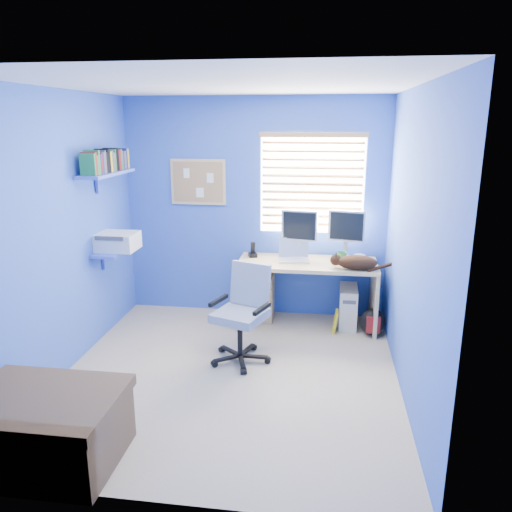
# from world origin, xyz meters

# --- Properties ---
(floor) EXTENTS (3.00, 3.20, 0.00)m
(floor) POSITION_xyz_m (0.00, 0.00, 0.00)
(floor) COLOR #BBA997
(floor) RESTS_ON ground
(ceiling) EXTENTS (3.00, 3.20, 0.00)m
(ceiling) POSITION_xyz_m (0.00, 0.00, 2.50)
(ceiling) COLOR white
(ceiling) RESTS_ON wall_back
(wall_back) EXTENTS (3.00, 0.01, 2.50)m
(wall_back) POSITION_xyz_m (0.00, 1.60, 1.25)
(wall_back) COLOR blue
(wall_back) RESTS_ON ground
(wall_front) EXTENTS (3.00, 0.01, 2.50)m
(wall_front) POSITION_xyz_m (0.00, -1.60, 1.25)
(wall_front) COLOR blue
(wall_front) RESTS_ON ground
(wall_left) EXTENTS (0.01, 3.20, 2.50)m
(wall_left) POSITION_xyz_m (-1.50, 0.00, 1.25)
(wall_left) COLOR blue
(wall_left) RESTS_ON ground
(wall_right) EXTENTS (0.01, 3.20, 2.50)m
(wall_right) POSITION_xyz_m (1.50, 0.00, 1.25)
(wall_right) COLOR blue
(wall_right) RESTS_ON ground
(desk) EXTENTS (1.51, 0.65, 0.74)m
(desk) POSITION_xyz_m (0.63, 1.26, 0.37)
(desk) COLOR tan
(desk) RESTS_ON floor
(laptop) EXTENTS (0.36, 0.30, 0.22)m
(laptop) POSITION_xyz_m (0.48, 1.28, 0.85)
(laptop) COLOR silver
(laptop) RESTS_ON desk
(monitor_left) EXTENTS (0.41, 0.18, 0.54)m
(monitor_left) POSITION_xyz_m (0.53, 1.42, 1.01)
(monitor_left) COLOR silver
(monitor_left) RESTS_ON desk
(monitor_right) EXTENTS (0.42, 0.20, 0.54)m
(monitor_right) POSITION_xyz_m (1.04, 1.46, 1.01)
(monitor_right) COLOR silver
(monitor_right) RESTS_ON desk
(phone) EXTENTS (0.12, 0.13, 0.17)m
(phone) POSITION_xyz_m (0.01, 1.38, 0.82)
(phone) COLOR black
(phone) RESTS_ON desk
(mug) EXTENTS (0.10, 0.09, 0.10)m
(mug) POSITION_xyz_m (1.01, 1.34, 0.79)
(mug) COLOR #217135
(mug) RESTS_ON desk
(cd_spindle) EXTENTS (0.13, 0.13, 0.07)m
(cd_spindle) POSITION_xyz_m (1.20, 1.36, 0.78)
(cd_spindle) COLOR silver
(cd_spindle) RESTS_ON desk
(cat) EXTENTS (0.44, 0.26, 0.15)m
(cat) POSITION_xyz_m (1.15, 1.04, 0.81)
(cat) COLOR black
(cat) RESTS_ON desk
(tower_pc) EXTENTS (0.20, 0.44, 0.45)m
(tower_pc) POSITION_xyz_m (1.10, 1.31, 0.23)
(tower_pc) COLOR beige
(tower_pc) RESTS_ON floor
(drawer_boxes) EXTENTS (0.35, 0.28, 0.54)m
(drawer_boxes) POSITION_xyz_m (0.08, 1.34, 0.27)
(drawer_boxes) COLOR tan
(drawer_boxes) RESTS_ON floor
(yellow_book) EXTENTS (0.03, 0.17, 0.24)m
(yellow_book) POSITION_xyz_m (0.96, 1.11, 0.12)
(yellow_book) COLOR yellow
(yellow_book) RESTS_ON floor
(backpack) EXTENTS (0.28, 0.22, 0.30)m
(backpack) POSITION_xyz_m (1.35, 1.07, 0.15)
(backpack) COLOR black
(backpack) RESTS_ON floor
(bed_corner) EXTENTS (1.01, 0.72, 0.48)m
(bed_corner) POSITION_xyz_m (-1.02, -1.33, 0.24)
(bed_corner) COLOR #503C2C
(bed_corner) RESTS_ON floor
(office_chair) EXTENTS (0.68, 0.68, 0.92)m
(office_chair) POSITION_xyz_m (0.06, 0.33, 0.34)
(office_chair) COLOR black
(office_chair) RESTS_ON floor
(window_blinds) EXTENTS (1.15, 0.05, 1.10)m
(window_blinds) POSITION_xyz_m (0.65, 1.57, 1.55)
(window_blinds) COLOR white
(window_blinds) RESTS_ON ground
(corkboard) EXTENTS (0.64, 0.02, 0.52)m
(corkboard) POSITION_xyz_m (-0.65, 1.58, 1.55)
(corkboard) COLOR tan
(corkboard) RESTS_ON ground
(wall_shelves) EXTENTS (0.42, 0.90, 1.05)m
(wall_shelves) POSITION_xyz_m (-1.35, 0.75, 1.43)
(wall_shelves) COLOR #465ED1
(wall_shelves) RESTS_ON ground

